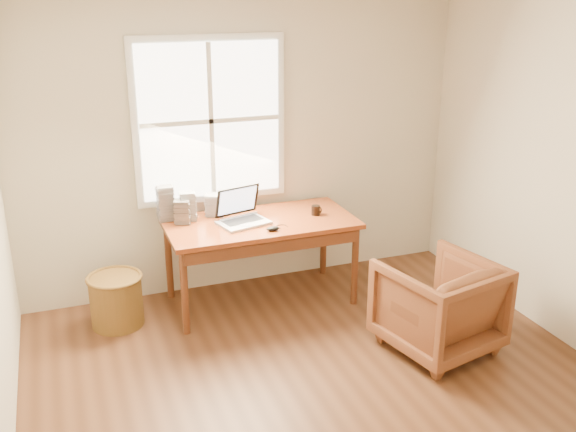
% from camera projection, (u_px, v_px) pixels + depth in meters
% --- Properties ---
extents(room_shell, '(4.04, 4.54, 2.64)m').
position_uv_depth(room_shell, '(341.00, 220.00, 3.79)').
color(room_shell, '#57321D').
rests_on(room_shell, ground).
extents(desk, '(1.60, 0.80, 0.04)m').
position_uv_depth(desk, '(260.00, 223.00, 5.44)').
color(desk, brown).
rests_on(desk, room_shell).
extents(armchair, '(0.92, 0.93, 0.72)m').
position_uv_depth(armchair, '(438.00, 305.00, 4.83)').
color(armchair, brown).
rests_on(armchair, room_shell).
extents(wicker_stool, '(0.47, 0.47, 0.42)m').
position_uv_depth(wicker_stool, '(116.00, 301.00, 5.21)').
color(wicker_stool, brown).
rests_on(wicker_stool, room_shell).
extents(laptop, '(0.54, 0.56, 0.33)m').
position_uv_depth(laptop, '(243.00, 205.00, 5.30)').
color(laptop, silver).
rests_on(laptop, desk).
extents(mouse, '(0.11, 0.07, 0.04)m').
position_uv_depth(mouse, '(273.00, 229.00, 5.20)').
color(mouse, black).
rests_on(mouse, desk).
extents(coffee_mug, '(0.10, 0.10, 0.08)m').
position_uv_depth(coffee_mug, '(316.00, 210.00, 5.56)').
color(coffee_mug, black).
rests_on(coffee_mug, desk).
extents(cd_stack_a, '(0.14, 0.12, 0.25)m').
position_uv_depth(cd_stack_a, '(188.00, 207.00, 5.40)').
color(cd_stack_a, '#B2B9BE').
rests_on(cd_stack_a, desk).
extents(cd_stack_b, '(0.16, 0.15, 0.20)m').
position_uv_depth(cd_stack_b, '(182.00, 212.00, 5.35)').
color(cd_stack_b, '#2A2A30').
rests_on(cd_stack_b, desk).
extents(cd_stack_c, '(0.14, 0.12, 0.30)m').
position_uv_depth(cd_stack_c, '(165.00, 204.00, 5.40)').
color(cd_stack_c, '#A4A3B0').
rests_on(cd_stack_c, desk).
extents(cd_stack_d, '(0.19, 0.18, 0.19)m').
position_uv_depth(cd_stack_d, '(215.00, 205.00, 5.53)').
color(cd_stack_d, silver).
rests_on(cd_stack_d, desk).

